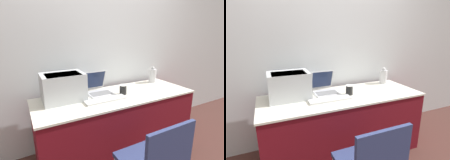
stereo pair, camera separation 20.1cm
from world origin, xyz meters
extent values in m
cube|color=silver|center=(0.00, 0.78, 1.30)|extent=(8.00, 0.05, 2.60)
cube|color=maroon|center=(0.00, 0.33, 0.37)|extent=(1.86, 0.67, 0.74)
cube|color=silver|center=(0.00, 0.33, 0.75)|extent=(1.88, 0.69, 0.02)
cube|color=#B2B7BC|center=(-0.59, 0.47, 0.90)|extent=(0.44, 0.32, 0.30)
cube|color=black|center=(-0.59, 0.43, 1.03)|extent=(0.35, 0.25, 0.05)
cube|color=#B7B7BC|center=(-0.16, 0.44, 0.77)|extent=(0.28, 0.25, 0.02)
cube|color=slate|center=(-0.16, 0.43, 0.78)|extent=(0.25, 0.14, 0.00)
cube|color=#B7B7BC|center=(-0.16, 0.62, 0.89)|extent=(0.28, 0.10, 0.24)
cube|color=#192342|center=(-0.16, 0.61, 0.89)|extent=(0.26, 0.09, 0.21)
cube|color=silver|center=(-0.20, 0.24, 0.77)|extent=(0.47, 0.13, 0.02)
cylinder|color=black|center=(0.08, 0.32, 0.81)|extent=(0.08, 0.08, 0.11)
cylinder|color=white|center=(0.08, 0.32, 0.87)|extent=(0.09, 0.09, 0.01)
cylinder|color=silver|center=(0.74, 0.56, 0.85)|extent=(0.10, 0.10, 0.19)
sphere|color=silver|center=(0.74, 0.56, 0.96)|extent=(0.06, 0.06, 0.06)
cube|color=navy|center=(-0.14, -0.63, 0.66)|extent=(0.43, 0.03, 0.41)
camera|label=1|loc=(-0.99, -1.34, 1.47)|focal=28.00mm
camera|label=2|loc=(-0.81, -1.42, 1.47)|focal=28.00mm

